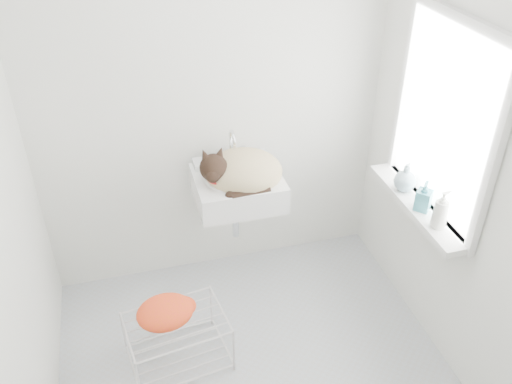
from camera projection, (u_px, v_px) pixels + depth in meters
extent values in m
cube|color=#B0B5BC|center=(255.00, 367.00, 3.15)|extent=(2.20, 2.00, 0.02)
cube|color=white|center=(211.00, 100.00, 3.26)|extent=(2.20, 0.02, 2.50)
cube|color=white|center=(467.00, 156.00, 2.70)|extent=(0.02, 2.00, 2.50)
cube|color=white|center=(446.00, 121.00, 2.81)|extent=(0.01, 0.80, 1.00)
cube|color=white|center=(443.00, 121.00, 2.80)|extent=(0.04, 0.90, 1.10)
cube|color=white|center=(416.00, 205.00, 3.08)|extent=(0.16, 0.88, 0.04)
cube|color=white|center=(238.00, 176.00, 3.30)|extent=(0.53, 0.46, 0.21)
ellipsoid|color=tan|center=(243.00, 172.00, 3.28)|extent=(0.52, 0.47, 0.24)
sphere|color=black|center=(216.00, 167.00, 3.12)|extent=(0.20, 0.20, 0.17)
torus|color=red|center=(220.00, 174.00, 3.15)|extent=(0.17, 0.17, 0.07)
cube|color=silver|center=(178.00, 343.00, 3.11)|extent=(0.59, 0.45, 0.33)
ellipsoid|color=orange|center=(166.00, 317.00, 3.00)|extent=(0.34, 0.26, 0.13)
imported|color=white|center=(437.00, 226.00, 2.88)|extent=(0.08, 0.08, 0.18)
imported|color=teal|center=(421.00, 209.00, 3.01)|extent=(0.11, 0.11, 0.18)
imported|color=#96B2BE|center=(403.00, 189.00, 3.18)|extent=(0.18, 0.18, 0.17)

